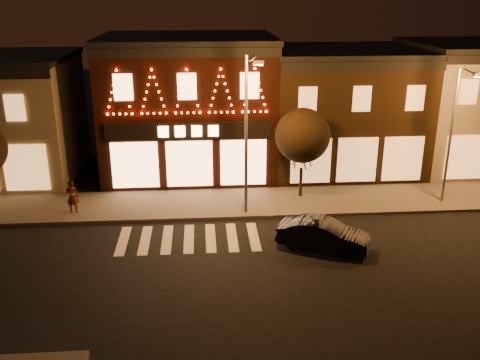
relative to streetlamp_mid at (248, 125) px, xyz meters
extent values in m
plane|color=black|center=(-2.92, -6.37, -4.76)|extent=(120.00, 120.00, 0.00)
cube|color=#47423D|center=(-0.92, 1.63, -4.68)|extent=(44.00, 4.00, 0.15)
cube|color=black|center=(-2.92, 7.63, -0.76)|extent=(10.00, 8.00, 8.00)
cube|color=black|center=(-2.92, 7.63, 3.39)|extent=(10.20, 8.20, 0.30)
cube|color=black|center=(-2.92, 3.58, 2.99)|extent=(10.00, 0.25, 0.50)
cube|color=black|center=(-2.92, 3.53, -1.16)|extent=(9.00, 0.15, 0.90)
cube|color=#FFD87F|center=(-2.92, 3.43, -1.16)|extent=(3.40, 0.08, 0.60)
cube|color=#322011|center=(6.58, 7.63, -1.16)|extent=(9.00, 8.00, 7.20)
cube|color=black|center=(6.58, 7.63, 2.59)|extent=(9.20, 8.20, 0.30)
cube|color=black|center=(6.58, 3.58, 2.19)|extent=(9.00, 0.25, 0.50)
cube|color=#6F664F|center=(15.58, 7.63, -1.01)|extent=(9.00, 8.00, 7.50)
cylinder|color=#59595E|center=(-0.06, 0.23, -0.68)|extent=(0.16, 0.16, 7.85)
cylinder|color=#59595E|center=(0.14, -0.53, 3.14)|extent=(0.49, 1.54, 0.10)
cube|color=#59595E|center=(0.33, -1.29, 3.10)|extent=(0.54, 0.39, 0.18)
cube|color=orange|center=(0.33, -1.29, 2.99)|extent=(0.41, 0.28, 0.05)
cylinder|color=#59595E|center=(10.58, 0.96, -1.08)|extent=(0.14, 0.14, 7.06)
cylinder|color=#59595E|center=(10.70, 0.27, 2.36)|extent=(0.33, 1.41, 0.09)
cube|color=#59595E|center=(10.82, -0.43, 2.32)|extent=(0.48, 0.32, 0.16)
cube|color=orange|center=(10.82, -0.43, 2.22)|extent=(0.36, 0.23, 0.04)
cylinder|color=black|center=(3.11, 2.20, -3.81)|extent=(0.17, 0.17, 1.60)
sphere|color=black|center=(3.11, 2.20, -1.19)|extent=(2.92, 2.92, 2.92)
imported|color=black|center=(3.01, -3.77, -4.09)|extent=(4.24, 2.94, 1.32)
imported|color=gray|center=(-8.80, 0.84, -3.77)|extent=(0.65, 0.46, 1.68)
camera|label=1|loc=(-2.24, -24.49, 6.07)|focal=39.58mm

